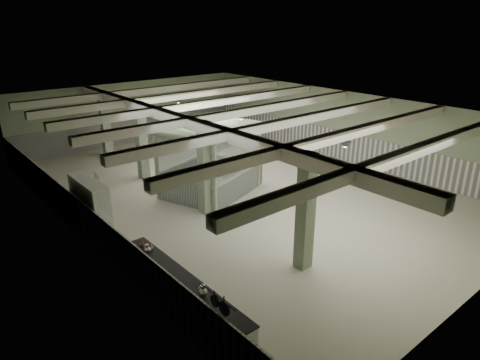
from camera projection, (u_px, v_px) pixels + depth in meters
floor at (239, 189)px, 18.84m from camera, size 20.00×20.00×0.00m
ceiling at (239, 108)px, 17.56m from camera, size 14.00×20.00×0.02m
wall_back at (132, 113)px, 25.37m from camera, size 14.00×0.02×3.60m
wall_left at (75, 190)px, 14.00m from camera, size 0.02×20.00×3.60m
wall_right at (342, 125)px, 22.40m from camera, size 0.02×20.00×3.60m
wainscot_left at (80, 219)px, 14.39m from camera, size 0.05×19.90×1.50m
wainscot_right at (340, 145)px, 22.75m from camera, size 0.05×19.90×1.50m
wainscot_back at (133, 130)px, 25.72m from camera, size 13.90×0.05×1.50m
girder at (189, 122)px, 16.14m from camera, size 0.45×19.90×0.40m
beam_a at (407, 154)px, 12.25m from camera, size 13.90×0.35×0.32m
beam_b at (337, 137)px, 14.04m from camera, size 13.90×0.35×0.32m
beam_c at (282, 123)px, 15.83m from camera, size 13.90×0.35×0.32m
beam_d at (239, 113)px, 17.62m from camera, size 13.90×0.35×0.32m
beam_e at (204, 104)px, 19.42m from camera, size 13.90×0.35×0.32m
beam_f at (175, 97)px, 21.21m from camera, size 13.90×0.35×0.32m
beam_g at (150, 90)px, 23.00m from camera, size 13.90×0.35×0.32m
column_a at (305, 212)px, 12.40m from camera, size 0.42×0.42×3.60m
column_b at (205, 169)px, 15.98m from camera, size 0.42×0.42×3.60m
column_c at (142, 141)px, 19.57m from camera, size 0.42×0.42×3.60m
column_d at (105, 125)px, 22.44m from camera, size 0.42×0.42×3.60m
hook_rail at (217, 296)px, 8.58m from camera, size 0.02×1.20×0.02m
pendant_front at (345, 145)px, 14.47m from camera, size 0.44×0.44×0.22m
pendant_mid at (241, 118)px, 18.41m from camera, size 0.44×0.44×0.22m
pendant_back at (178, 101)px, 22.00m from camera, size 0.44×0.44×0.22m
prep_counter at (178, 295)px, 10.89m from camera, size 0.90×5.19×0.91m
pitcher_near at (147, 249)px, 11.93m from camera, size 0.26×0.28×0.28m
pitcher_far at (203, 291)px, 10.07m from camera, size 0.23×0.26×0.32m
veg_colander at (146, 246)px, 12.16m from camera, size 0.52×0.52×0.21m
orange_bowl at (133, 247)px, 12.23m from camera, size 0.27×0.27×0.08m
skillet_near at (224, 309)px, 8.56m from camera, size 0.04×0.32×0.32m
skillet_far at (215, 301)px, 8.78m from camera, size 0.04×0.27×0.27m
walkin_cooler at (92, 211)px, 14.36m from camera, size 0.83×2.22×2.03m
guard_booth at (209, 149)px, 17.82m from camera, size 4.46×4.11×2.96m
filing_cabinet at (253, 168)px, 19.28m from camera, size 0.70×0.80×1.44m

